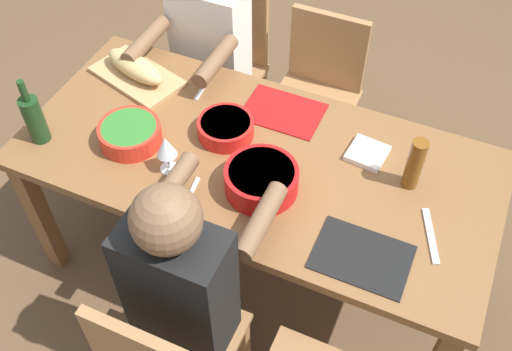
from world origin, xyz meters
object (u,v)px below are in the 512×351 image
(serving_bowl_pasta, at_px, (226,127))
(wine_bottle, at_px, (34,118))
(chair_near_center, at_px, (318,89))
(napkin_stack, at_px, (367,153))
(serving_bowl_greens, at_px, (130,133))
(cutting_board, at_px, (137,77))
(serving_bowl_salad, at_px, (261,179))
(wine_glass, at_px, (166,148))
(diner_near_right, at_px, (207,49))
(chair_near_right, at_px, (226,62))
(dining_table, at_px, (256,171))
(bread_loaf, at_px, (135,67))
(diner_far_center, at_px, (186,281))
(beer_bottle, at_px, (415,164))

(serving_bowl_pasta, bearing_deg, wine_bottle, 25.63)
(chair_near_center, relative_size, napkin_stack, 6.07)
(serving_bowl_greens, xyz_separation_m, napkin_stack, (-0.87, -0.30, -0.03))
(chair_near_center, bearing_deg, cutting_board, 39.38)
(serving_bowl_salad, relative_size, wine_glass, 1.62)
(diner_near_right, bearing_deg, chair_near_center, -160.14)
(chair_near_right, bearing_deg, dining_table, 123.96)
(serving_bowl_greens, bearing_deg, wine_glass, 162.28)
(diner_near_right, xyz_separation_m, bread_loaf, (0.15, 0.36, 0.11))
(diner_far_center, relative_size, diner_near_right, 1.00)
(serving_bowl_greens, height_order, serving_bowl_pasta, serving_bowl_greens)
(chair_near_right, height_order, napkin_stack, chair_near_right)
(napkin_stack, bearing_deg, chair_near_center, -56.00)
(diner_far_center, relative_size, napkin_stack, 8.57)
(beer_bottle, bearing_deg, diner_near_right, -23.40)
(serving_bowl_salad, xyz_separation_m, cutting_board, (0.74, -0.35, -0.05))
(cutting_board, xyz_separation_m, bread_loaf, (0.00, 0.00, 0.06))
(diner_near_right, bearing_deg, cutting_board, 67.03)
(dining_table, xyz_separation_m, chair_near_right, (0.51, -0.75, -0.17))
(diner_far_center, relative_size, wine_glass, 7.23)
(cutting_board, distance_m, wine_bottle, 0.50)
(diner_far_center, relative_size, chair_near_center, 1.41)
(beer_bottle, bearing_deg, dining_table, 10.37)
(diner_near_right, height_order, wine_glass, diner_near_right)
(diner_near_right, height_order, serving_bowl_salad, diner_near_right)
(dining_table, xyz_separation_m, cutting_board, (0.66, -0.21, 0.10))
(diner_near_right, height_order, serving_bowl_pasta, diner_near_right)
(serving_bowl_salad, relative_size, napkin_stack, 1.93)
(chair_near_center, height_order, serving_bowl_greens, chair_near_center)
(cutting_board, bearing_deg, serving_bowl_greens, 118.11)
(dining_table, height_order, chair_near_center, chair_near_center)
(diner_near_right, distance_m, napkin_stack, 0.98)
(bread_loaf, xyz_separation_m, beer_bottle, (-1.23, 0.11, 0.04))
(wine_bottle, relative_size, wine_glass, 1.75)
(cutting_board, relative_size, wine_glass, 2.41)
(serving_bowl_greens, distance_m, wine_bottle, 0.36)
(chair_near_right, xyz_separation_m, napkin_stack, (-0.90, 0.58, 0.27))
(wine_bottle, distance_m, napkin_stack, 1.28)
(diner_far_center, xyz_separation_m, chair_near_center, (0.00, -1.33, -0.21))
(serving_bowl_pasta, xyz_separation_m, wine_bottle, (0.66, 0.31, 0.07))
(serving_bowl_salad, bearing_deg, cutting_board, -25.21)
(diner_near_right, bearing_deg, serving_bowl_greens, 92.30)
(beer_bottle, bearing_deg, cutting_board, -5.04)
(chair_near_center, distance_m, beer_bottle, 0.94)
(serving_bowl_salad, height_order, napkin_stack, serving_bowl_salad)
(cutting_board, bearing_deg, diner_near_right, -112.97)
(dining_table, height_order, cutting_board, cutting_board)
(beer_bottle, distance_m, wine_glass, 0.89)
(diner_far_center, xyz_separation_m, cutting_board, (0.66, -0.78, 0.05))
(serving_bowl_greens, height_order, wine_glass, wine_glass)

